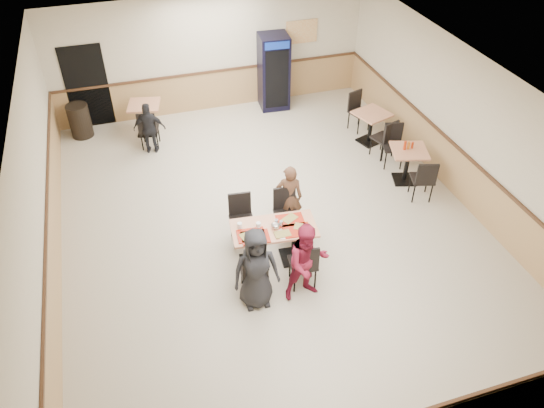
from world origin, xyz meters
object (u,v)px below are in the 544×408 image
object	(u,v)px
diner_woman_left	(256,269)
side_table_far	(371,123)
diner_man_opposite	(289,197)
back_table	(145,114)
trash_bin	(80,121)
main_table	(274,239)
side_table_near	(408,160)
lone_diner	(150,128)
diner_woman_right	(307,262)
pepsi_cooler	(274,72)

from	to	relation	value
diner_woman_left	side_table_far	bearing A→B (deg)	47.60
diner_man_opposite	back_table	bearing A→B (deg)	-45.22
diner_man_opposite	trash_bin	bearing A→B (deg)	-33.45
main_table	side_table_far	bearing A→B (deg)	49.04
side_table_near	trash_bin	xyz separation A→B (m)	(-6.64, 4.08, -0.11)
side_table_near	back_table	size ratio (longest dim) A/B	1.04
lone_diner	back_table	world-z (taller)	lone_diner
diner_man_opposite	diner_woman_right	bearing A→B (deg)	98.77
diner_man_opposite	side_table_near	distance (m)	2.99
diner_woman_right	diner_man_opposite	world-z (taller)	diner_woman_right
back_table	pepsi_cooler	bearing A→B (deg)	6.58
trash_bin	main_table	bearing A→B (deg)	-60.48
trash_bin	diner_man_opposite	bearing A→B (deg)	-51.78
pepsi_cooler	diner_woman_right	bearing A→B (deg)	-98.50
side_table_near	trash_bin	size ratio (longest dim) A/B	1.11
lone_diner	diner_man_opposite	bearing A→B (deg)	135.62
diner_woman_left	pepsi_cooler	size ratio (longest dim) A/B	0.79
diner_woman_left	lone_diner	bearing A→B (deg)	103.81
diner_man_opposite	pepsi_cooler	distance (m)	4.95
side_table_far	back_table	distance (m)	5.45
side_table_far	trash_bin	bearing A→B (deg)	160.05
lone_diner	side_table_far	bearing A→B (deg)	-179.20
pepsi_cooler	back_table	bearing A→B (deg)	-168.88
diner_woman_right	pepsi_cooler	xyz separation A→B (m)	(1.52, 6.56, 0.22)
diner_woman_left	lone_diner	world-z (taller)	diner_woman_left
trash_bin	diner_woman_right	bearing A→B (deg)	-62.22
lone_diner	side_table_far	xyz separation A→B (m)	(5.05, -1.15, -0.10)
diner_woman_left	main_table	bearing A→B (deg)	58.34
diner_woman_left	trash_bin	world-z (taller)	diner_woman_left
diner_woman_left	side_table_near	xyz separation A→B (m)	(4.05, 2.35, -0.25)
side_table_near	lone_diner	bearing A→B (deg)	150.92
back_table	pepsi_cooler	size ratio (longest dim) A/B	0.45
side_table_far	back_table	size ratio (longest dim) A/B	1.05
diner_man_opposite	side_table_near	bearing A→B (deg)	-148.83
back_table	trash_bin	world-z (taller)	trash_bin
lone_diner	side_table_near	distance (m)	5.83
diner_man_opposite	pepsi_cooler	bearing A→B (deg)	-85.97
side_table_far	trash_bin	xyz separation A→B (m)	(-6.60, 2.40, -0.11)
side_table_near	back_table	xyz separation A→B (m)	(-5.09, 3.73, 0.00)
main_table	lone_diner	distance (m)	4.63
main_table	pepsi_cooler	world-z (taller)	pepsi_cooler
diner_man_opposite	trash_bin	xyz separation A→B (m)	(-3.73, 4.74, -0.29)
diner_woman_right	side_table_near	size ratio (longest dim) A/B	1.64
diner_man_opposite	side_table_near	size ratio (longest dim) A/B	1.52
diner_man_opposite	trash_bin	size ratio (longest dim) A/B	1.70
main_table	trash_bin	xyz separation A→B (m)	(-3.16, 5.59, -0.12)
diner_woman_left	lone_diner	xyz separation A→B (m)	(-1.04, 5.18, -0.15)
diner_man_opposite	trash_bin	world-z (taller)	diner_man_opposite
lone_diner	side_table_near	xyz separation A→B (m)	(5.09, -2.83, -0.10)
side_table_far	back_table	world-z (taller)	back_table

